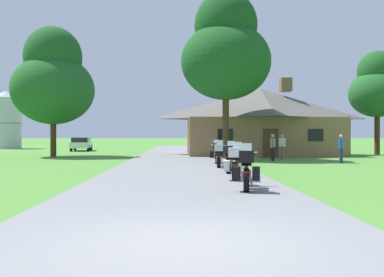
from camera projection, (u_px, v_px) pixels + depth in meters
ground_plane at (180, 161)px, 25.89m from camera, size 500.00×500.00×0.00m
asphalt_driveway at (180, 163)px, 23.89m from camera, size 6.40×80.00×0.06m
motorcycle_silver_nearest_to_camera at (246, 170)px, 11.71m from camera, size 0.94×2.07×1.30m
motorcycle_white_second_in_row at (236, 164)px, 14.53m from camera, size 0.99×2.06×1.30m
motorcycle_silver_third_in_row at (230, 159)px, 17.30m from camera, size 0.85×2.06×1.30m
motorcycle_black_fourth_in_row at (219, 156)px, 20.25m from camera, size 0.73×2.08×1.30m
motorcycle_silver_farthest_in_row at (217, 153)px, 23.08m from camera, size 0.81×2.08×1.30m
stone_lodge at (260, 121)px, 34.30m from camera, size 12.61×8.44×6.36m
bystander_white_shirt_near_lodge at (282, 145)px, 28.04m from camera, size 0.38×0.47×1.67m
bystander_gray_shirt_beside_signpost at (273, 146)px, 26.03m from camera, size 0.38×0.47×1.69m
bystander_blue_shirt_by_tree at (341, 147)px, 23.84m from camera, size 0.40×0.45×1.67m
tree_right_of_lodge at (377, 87)px, 34.80m from camera, size 4.63×4.63×8.72m
tree_left_near at (53, 80)px, 31.38m from camera, size 6.16×6.16×9.84m
tree_by_lodge_front at (226, 51)px, 27.79m from camera, size 6.03×6.03×11.23m
metal_silo_distant at (6, 120)px, 51.15m from camera, size 3.74×3.74×7.13m
parked_white_suv_far_left at (81, 143)px, 43.36m from camera, size 2.34×4.77×1.40m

